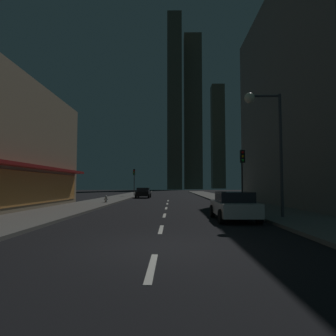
{
  "coord_description": "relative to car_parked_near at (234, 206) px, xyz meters",
  "views": [
    {
      "loc": [
        0.44,
        -8.17,
        1.78
      ],
      "look_at": [
        0.0,
        23.46,
        3.75
      ],
      "focal_mm": 29.82,
      "sensor_mm": 36.0,
      "label": 1
    }
  ],
  "objects": [
    {
      "name": "skyscraper_distant_tall",
      "position": [
        -1.98,
        106.64,
        38.19
      ],
      "size": [
        6.29,
        8.51,
        77.85
      ],
      "primitive_type": "cube",
      "color": "#474335",
      "rests_on": "ground"
    },
    {
      "name": "sidewalk_right",
      "position": [
        3.4,
        25.79,
        -0.67
      ],
      "size": [
        4.0,
        76.0,
        0.15
      ],
      "primitive_type": "cube",
      "color": "#605E59",
      "rests_on": "ground"
    },
    {
      "name": "building_apartment_right",
      "position": [
        10.9,
        9.79,
        8.7
      ],
      "size": [
        11.0,
        20.0,
        18.88
      ],
      "primitive_type": "cube",
      "color": "slate",
      "rests_on": "ground"
    },
    {
      "name": "sidewalk_left",
      "position": [
        -10.6,
        25.79,
        -0.67
      ],
      "size": [
        4.0,
        76.0,
        0.15
      ],
      "primitive_type": "cube",
      "color": "#605E59",
      "rests_on": "ground"
    },
    {
      "name": "skyscraper_distant_short",
      "position": [
        22.81,
        141.65,
        28.47
      ],
      "size": [
        7.07,
        7.24,
        58.43
      ],
      "primitive_type": "cube",
      "color": "#464234",
      "rests_on": "ground"
    },
    {
      "name": "street_lamp_right",
      "position": [
        1.78,
        0.31,
        4.33
      ],
      "size": [
        1.96,
        0.56,
        6.58
      ],
      "color": "#38383D",
      "rests_on": "sidewalk_right"
    },
    {
      "name": "traffic_light_far_left",
      "position": [
        -9.1,
        29.31,
        2.45
      ],
      "size": [
        0.32,
        0.48,
        4.2
      ],
      "color": "#2D2D2D",
      "rests_on": "sidewalk_left"
    },
    {
      "name": "ground_plane",
      "position": [
        -3.6,
        25.79,
        -0.79
      ],
      "size": [
        78.0,
        136.0,
        0.1
      ],
      "primitive_type": "cube",
      "color": "black"
    },
    {
      "name": "lane_marking_center",
      "position": [
        -3.6,
        4.79,
        -0.73
      ],
      "size": [
        0.16,
        28.2,
        0.01
      ],
      "color": "silver",
      "rests_on": "ground"
    },
    {
      "name": "fire_hydrant_far_left",
      "position": [
        -9.5,
        12.45,
        -0.29
      ],
      "size": [
        0.42,
        0.3,
        0.65
      ],
      "color": "#B2B2B2",
      "rests_on": "sidewalk_left"
    },
    {
      "name": "traffic_light_near_right",
      "position": [
        1.9,
        5.62,
        2.45
      ],
      "size": [
        0.32,
        0.48,
        4.2
      ],
      "color": "#2D2D2D",
      "rests_on": "sidewalk_right"
    },
    {
      "name": "car_parked_near",
      "position": [
        0.0,
        0.0,
        0.0
      ],
      "size": [
        1.98,
        4.24,
        1.45
      ],
      "color": "silver",
      "rests_on": "ground"
    },
    {
      "name": "car_parked_far",
      "position": [
        -7.2,
        25.06,
        0.0
      ],
      "size": [
        1.98,
        4.24,
        1.45
      ],
      "color": "black",
      "rests_on": "ground"
    },
    {
      "name": "skyscraper_distant_mid",
      "position": [
        6.65,
        113.83,
        35.51
      ],
      "size": [
        8.13,
        6.68,
        72.51
      ],
      "primitive_type": "cube",
      "color": "#4B4838",
      "rests_on": "ground"
    }
  ]
}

